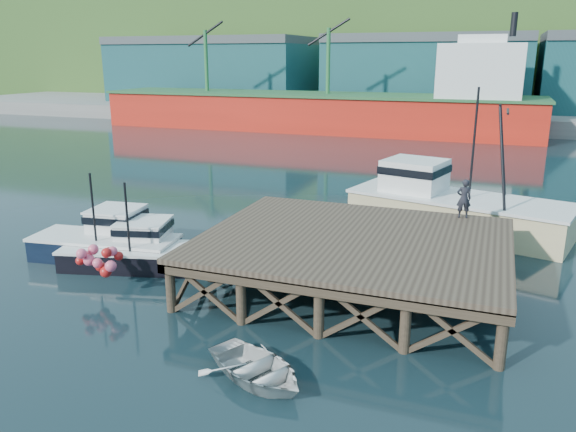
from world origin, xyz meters
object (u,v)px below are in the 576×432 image
at_px(boat_black, 138,249).
at_px(trawler, 453,203).
at_px(boat_navy, 108,240).
at_px(dinghy, 257,368).
at_px(dockworker, 464,199).

xyz_separation_m(boat_black, trawler, (12.82, 10.23, 0.84)).
bearing_deg(trawler, boat_navy, -131.89).
xyz_separation_m(boat_navy, trawler, (14.73, 9.84, 0.73)).
relative_size(boat_navy, dinghy, 1.96).
relative_size(boat_black, dinghy, 1.93).
distance_m(boat_navy, dinghy, 12.88).
bearing_deg(boat_black, boat_navy, 153.89).
height_order(boat_black, trawler, trawler).
xyz_separation_m(boat_navy, dockworker, (15.46, 5.05, 2.16)).
distance_m(boat_black, dockworker, 14.78).
relative_size(boat_navy, boat_black, 1.02).
relative_size(trawler, dinghy, 3.38).
bearing_deg(trawler, dinghy, -89.00).
bearing_deg(dockworker, dinghy, 55.47).
bearing_deg(boat_navy, trawler, 26.33).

